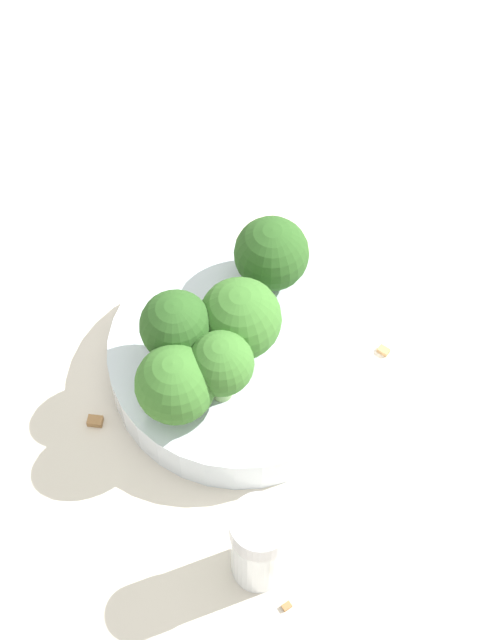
% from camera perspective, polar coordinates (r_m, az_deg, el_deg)
% --- Properties ---
extents(ground_plane, '(3.00, 3.00, 0.00)m').
position_cam_1_polar(ground_plane, '(0.60, 0.00, -3.26)').
color(ground_plane, beige).
extents(bowl, '(0.17, 0.17, 0.03)m').
position_cam_1_polar(bowl, '(0.58, 0.00, -2.47)').
color(bowl, silver).
rests_on(bowl, ground_plane).
extents(broccoli_floret_0, '(0.05, 0.05, 0.06)m').
position_cam_1_polar(broccoli_floret_0, '(0.55, -0.13, 0.16)').
color(broccoli_floret_0, '#7A9E5B').
rests_on(broccoli_floret_0, bowl).
extents(broccoli_floret_1, '(0.05, 0.05, 0.05)m').
position_cam_1_polar(broccoli_floret_1, '(0.58, 2.03, 4.25)').
color(broccoli_floret_1, '#7A9E5B').
rests_on(broccoli_floret_1, bowl).
extents(broccoli_floret_2, '(0.04, 0.04, 0.06)m').
position_cam_1_polar(broccoli_floret_2, '(0.52, -1.22, -2.89)').
color(broccoli_floret_2, '#84AD66').
rests_on(broccoli_floret_2, bowl).
extents(broccoli_floret_3, '(0.05, 0.05, 0.05)m').
position_cam_1_polar(broccoli_floret_3, '(0.52, -4.16, -4.15)').
color(broccoli_floret_3, '#8EB770').
rests_on(broccoli_floret_3, bowl).
extents(broccoli_floret_4, '(0.04, 0.04, 0.06)m').
position_cam_1_polar(broccoli_floret_4, '(0.54, -4.12, -0.49)').
color(broccoli_floret_4, '#84AD66').
rests_on(broccoli_floret_4, bowl).
extents(pepper_shaker, '(0.03, 0.03, 0.07)m').
position_cam_1_polar(pepper_shaker, '(0.51, 1.23, -14.19)').
color(pepper_shaker, silver).
rests_on(pepper_shaker, ground_plane).
extents(almond_crumb_0, '(0.01, 0.00, 0.01)m').
position_cam_1_polar(almond_crumb_0, '(0.53, 3.02, -17.79)').
color(almond_crumb_0, olive).
rests_on(almond_crumb_0, ground_plane).
extents(almond_crumb_1, '(0.01, 0.01, 0.01)m').
position_cam_1_polar(almond_crumb_1, '(0.58, -9.29, -6.29)').
color(almond_crumb_1, olive).
rests_on(almond_crumb_1, ground_plane).
extents(almond_crumb_2, '(0.01, 0.01, 0.01)m').
position_cam_1_polar(almond_crumb_2, '(0.61, 9.19, -1.85)').
color(almond_crumb_2, '#AD7F4C').
rests_on(almond_crumb_2, ground_plane).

